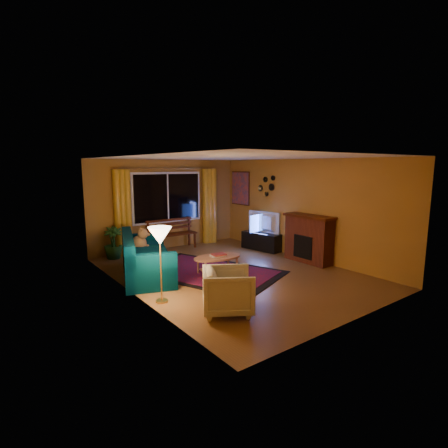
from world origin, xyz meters
TOP-DOWN VIEW (x-y plane):
  - floor at (0.00, 0.00)m, footprint 4.50×6.00m
  - ceiling at (0.00, 0.00)m, footprint 4.50×6.00m
  - wall_back at (0.00, 3.01)m, footprint 4.50×0.02m
  - wall_left at (-2.26, 0.00)m, footprint 0.02×6.00m
  - wall_right at (2.26, 0.00)m, footprint 0.02×6.00m
  - window at (0.00, 2.94)m, footprint 2.00×0.02m
  - curtain_rod at (0.00, 2.90)m, footprint 3.20×0.03m
  - curtain_left at (-1.35, 2.88)m, footprint 0.36×0.36m
  - curtain_right at (1.35, 2.88)m, footprint 0.36×0.36m
  - bench at (-0.00, 2.75)m, footprint 1.43×0.46m
  - potted_plant at (-1.67, 2.75)m, footprint 0.58×0.58m
  - sofa at (-1.57, 0.95)m, footprint 1.65×2.42m
  - dog at (-1.52, 1.45)m, footprint 0.33×0.44m
  - armchair at (-1.34, -1.62)m, footprint 1.02×1.04m
  - floor_lamp at (-2.00, -0.59)m, footprint 0.23×0.23m
  - rug at (-0.42, 0.37)m, footprint 3.00×3.64m
  - coffee_table at (-0.30, 0.13)m, footprint 1.23×1.23m
  - tv_console at (1.98, 1.21)m, footprint 0.57×1.21m
  - television at (1.98, 1.21)m, footprint 0.34×1.02m
  - fireplace at (2.05, -0.40)m, footprint 0.40×1.20m
  - mirror_cluster at (2.21, 1.30)m, footprint 0.06×0.60m
  - painting at (2.22, 2.45)m, footprint 0.04×0.76m

SIDE VIEW (x-z plane):
  - floor at x=0.00m, z-range -0.02..0.00m
  - rug at x=-0.42m, z-range 0.00..0.02m
  - coffee_table at x=-0.30m, z-range 0.00..0.39m
  - bench at x=0.00m, z-range 0.00..0.43m
  - tv_console at x=1.98m, z-range 0.00..0.48m
  - armchair at x=-1.34m, z-range 0.00..0.79m
  - potted_plant at x=-1.67m, z-range 0.00..0.82m
  - sofa at x=-1.57m, z-range 0.00..0.90m
  - fireplace at x=2.05m, z-range 0.00..1.10m
  - floor_lamp at x=-2.00m, z-range 0.00..1.29m
  - dog at x=-1.52m, z-range 0.45..0.91m
  - television at x=1.98m, z-range 0.48..1.07m
  - curtain_left at x=-1.35m, z-range 0.00..2.24m
  - curtain_right at x=1.35m, z-range 0.00..2.24m
  - wall_back at x=0.00m, z-range 0.00..2.50m
  - wall_left at x=-2.26m, z-range 0.00..2.50m
  - wall_right at x=2.26m, z-range 0.00..2.50m
  - window at x=0.00m, z-range 0.80..2.10m
  - painting at x=2.22m, z-range 1.17..2.13m
  - mirror_cluster at x=2.21m, z-range 1.52..2.08m
  - curtain_rod at x=0.00m, z-range 2.23..2.27m
  - ceiling at x=0.00m, z-range 2.50..2.52m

